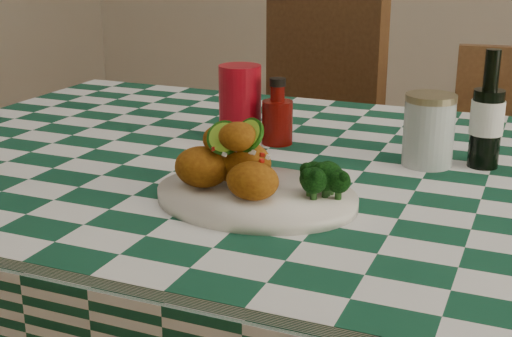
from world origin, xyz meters
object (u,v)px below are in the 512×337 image
at_px(plate, 256,197).
at_px(ketchup_bottle, 277,111).
at_px(mason_jar, 429,130).
at_px(fried_chicken_pile, 241,156).
at_px(beer_bottle, 488,109).
at_px(wooden_chair_left, 274,167).
at_px(red_tumbler, 240,102).

xyz_separation_m(plate, ketchup_bottle, (-0.09, 0.32, 0.06)).
xyz_separation_m(ketchup_bottle, mason_jar, (0.30, -0.03, -0.00)).
bearing_deg(mason_jar, fried_chicken_pile, -128.69).
bearing_deg(mason_jar, plate, -125.60).
xyz_separation_m(beer_bottle, wooden_chair_left, (-0.65, 0.65, -0.38)).
bearing_deg(mason_jar, wooden_chair_left, 129.24).
bearing_deg(beer_bottle, wooden_chair_left, 134.92).
bearing_deg(fried_chicken_pile, red_tumbler, 114.11).
distance_m(fried_chicken_pile, ketchup_bottle, 0.32).
relative_size(red_tumbler, ketchup_bottle, 1.14).
xyz_separation_m(red_tumbler, beer_bottle, (0.47, -0.00, 0.03)).
relative_size(ketchup_bottle, mason_jar, 1.01).
relative_size(mason_jar, beer_bottle, 0.62).
height_order(beer_bottle, wooden_chair_left, wooden_chair_left).
bearing_deg(red_tumbler, plate, -62.37).
distance_m(fried_chicken_pile, red_tumbler, 0.36).
height_order(mason_jar, beer_bottle, beer_bottle).
xyz_separation_m(fried_chicken_pile, mason_jar, (0.23, 0.29, -0.01)).
distance_m(fried_chicken_pile, mason_jar, 0.38).
bearing_deg(ketchup_bottle, plate, -74.62).
distance_m(fried_chicken_pile, wooden_chair_left, 1.09).
xyz_separation_m(red_tumbler, ketchup_bottle, (0.08, -0.01, -0.01)).
xyz_separation_m(plate, wooden_chair_left, (-0.35, 0.97, -0.29)).
bearing_deg(beer_bottle, ketchup_bottle, -179.46).
distance_m(mason_jar, wooden_chair_left, 0.95).
height_order(fried_chicken_pile, mason_jar, mason_jar).
relative_size(plate, wooden_chair_left, 0.32).
distance_m(red_tumbler, ketchup_bottle, 0.08).
bearing_deg(ketchup_bottle, beer_bottle, 0.54).
bearing_deg(red_tumbler, wooden_chair_left, 105.20).
distance_m(ketchup_bottle, beer_bottle, 0.39).
bearing_deg(ketchup_bottle, mason_jar, -4.94).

